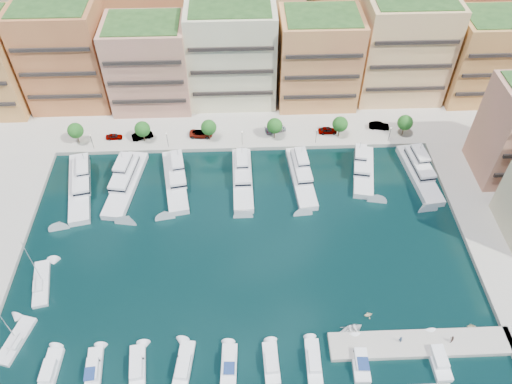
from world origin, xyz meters
TOP-DOWN VIEW (x-y plane):
  - ground at (0.00, 0.00)m, footprint 400.00×400.00m
  - north_quay at (0.00, 62.00)m, footprint 220.00×64.00m
  - hillside at (0.00, 110.00)m, footprint 240.00×40.00m
  - finger_pier at (30.00, -22.00)m, footprint 32.00×5.00m
  - apartment_1 at (-44.00, 51.99)m, footprint 20.00×16.50m
  - apartment_2 at (-23.00, 49.99)m, footprint 20.00×15.50m
  - apartment_3 at (-2.00, 51.99)m, footprint 22.00×16.50m
  - apartment_4 at (20.00, 49.99)m, footprint 20.00×15.50m
  - apartment_5 at (42.00, 51.99)m, footprint 22.00×16.50m
  - apartment_6 at (64.00, 49.99)m, footprint 20.00×15.50m
  - backblock_0 at (-55.00, 74.00)m, footprint 26.00×18.00m
  - backblock_1 at (-25.00, 74.00)m, footprint 26.00×18.00m
  - backblock_2 at (5.00, 74.00)m, footprint 26.00×18.00m
  - backblock_3 at (35.00, 74.00)m, footprint 26.00×18.00m
  - backblock_4 at (65.00, 74.00)m, footprint 26.00×18.00m
  - tree_0 at (-40.00, 33.50)m, footprint 3.80×3.80m
  - tree_1 at (-24.00, 33.50)m, footprint 3.80×3.80m
  - tree_2 at (-8.00, 33.50)m, footprint 3.80×3.80m
  - tree_3 at (8.00, 33.50)m, footprint 3.80×3.80m
  - tree_4 at (24.00, 33.50)m, footprint 3.80×3.80m
  - tree_5 at (40.00, 33.50)m, footprint 3.80×3.80m
  - lamppost_0 at (-36.00, 31.20)m, footprint 0.30×0.30m
  - lamppost_1 at (-18.00, 31.20)m, footprint 0.30×0.30m
  - lamppost_2 at (0.00, 31.20)m, footprint 0.30×0.30m
  - lamppost_3 at (18.00, 31.20)m, footprint 0.30×0.30m
  - lamppost_4 at (36.00, 31.20)m, footprint 0.30×0.30m
  - yacht_0 at (-36.93, 19.07)m, footprint 8.55×22.10m
  - yacht_1 at (-26.63, 19.50)m, footprint 8.05×21.14m
  - yacht_2 at (-15.49, 20.06)m, footprint 7.46×19.95m
  - yacht_3 at (-0.16, 20.06)m, footprint 4.51×19.56m
  - yacht_4 at (13.28, 20.05)m, footprint 5.74×19.70m
  - yacht_5 at (27.96, 21.51)m, footprint 7.34×16.88m
  - yacht_6 at (40.68, 20.15)m, footprint 6.53×19.69m
  - cruiser_0 at (-33.13, -24.59)m, footprint 2.95×8.20m
  - cruiser_1 at (-25.85, -24.60)m, footprint 3.12×7.99m
  - cruiser_2 at (-18.63, -24.59)m, footprint 3.49×8.40m
  - cruiser_3 at (-10.94, -24.60)m, footprint 3.67×9.30m
  - cruiser_4 at (-3.31, -24.60)m, footprint 2.92×7.40m
  - cruiser_5 at (3.79, -24.58)m, footprint 2.80×7.48m
  - cruiser_6 at (10.94, -24.59)m, footprint 2.59×8.12m
  - cruiser_7 at (18.85, -24.60)m, footprint 3.05×7.95m
  - cruiser_9 at (32.12, -24.59)m, footprint 2.91×8.50m
  - sailboat_1 at (-39.10, -7.00)m, footprint 4.83×10.73m
  - sailboat_0 at (-40.49, -18.67)m, footprint 5.16×9.55m
  - tender_3 at (39.89, -19.00)m, footprint 1.72×1.50m
  - tender_0 at (18.45, -18.93)m, footprint 5.16×4.57m
  - tender_1 at (21.94, -15.98)m, footprint 1.87×1.69m
  - car_0 at (-31.57, 34.66)m, footprint 4.05×1.71m
  - car_1 at (-24.60, 34.58)m, footprint 5.47×3.35m
  - car_2 at (-10.16, 34.81)m, footprint 5.90×3.08m
  - car_3 at (8.46, 35.94)m, footprint 5.83×3.83m
  - car_4 at (21.45, 34.90)m, footprint 4.69×1.94m
  - car_5 at (34.66, 36.14)m, footprint 5.23×2.48m
  - person_0 at (26.19, -21.68)m, footprint 0.70×0.67m
  - person_1 at (34.97, -22.02)m, footprint 1.05×1.02m

SIDE VIEW (x-z plane):
  - ground at x=0.00m, z-range 0.00..0.00m
  - north_quay at x=0.00m, z-range -1.00..1.00m
  - hillside at x=0.00m, z-range -29.00..29.00m
  - finger_pier at x=30.00m, z-range -1.00..1.00m
  - sailboat_1 at x=-39.10m, z-range -6.29..6.91m
  - sailboat_0 at x=-40.49m, z-range -6.29..6.91m
  - tender_1 at x=21.94m, z-range 0.00..0.86m
  - tender_3 at x=39.89m, z-range 0.00..0.88m
  - tender_0 at x=18.45m, z-range 0.00..0.89m
  - cruiser_3 at x=-10.94m, z-range -0.73..1.82m
  - cruiser_9 at x=32.12m, z-range -0.73..1.82m
  - cruiser_2 at x=-18.63m, z-range -0.73..1.82m
  - cruiser_0 at x=-33.13m, z-range -0.73..1.82m
  - cruiser_6 at x=10.94m, z-range -0.73..1.82m
  - cruiser_5 at x=3.79m, z-range -0.73..1.82m
  - cruiser_7 at x=18.85m, z-range -0.76..1.90m
  - cruiser_1 at x=-25.85m, z-range -0.76..1.90m
  - cruiser_4 at x=-3.31m, z-range -0.76..1.90m
  - yacht_1 at x=-26.63m, z-range -2.56..4.74m
  - yacht_4 at x=13.28m, z-range -2.56..4.74m
  - yacht_0 at x=-36.93m, z-range -2.44..4.86m
  - yacht_6 at x=40.68m, z-range -2.44..4.86m
  - yacht_2 at x=-15.49m, z-range -2.44..4.86m
  - yacht_3 at x=-0.16m, z-range -2.44..4.86m
  - yacht_5 at x=27.96m, z-range -2.44..4.86m
  - car_0 at x=-31.57m, z-range 1.00..2.37m
  - car_3 at x=8.46m, z-range 1.00..2.57m
  - car_2 at x=-10.16m, z-range 1.00..2.59m
  - car_4 at x=21.45m, z-range 1.00..2.59m
  - person_0 at x=26.19m, z-range 1.00..2.62m
  - car_5 at x=34.66m, z-range 1.00..2.66m
  - car_1 at x=-24.60m, z-range 1.00..2.70m
  - person_1 at x=34.97m, z-range 1.00..2.71m
  - lamppost_0 at x=-36.00m, z-range 1.73..5.93m
  - lamppost_1 at x=-18.00m, z-range 1.73..5.93m
  - lamppost_2 at x=0.00m, z-range 1.73..5.93m
  - lamppost_3 at x=18.00m, z-range 1.73..5.93m
  - lamppost_4 at x=36.00m, z-range 1.73..5.93m
  - tree_0 at x=-40.00m, z-range 1.92..7.57m
  - tree_1 at x=-24.00m, z-range 1.92..7.57m
  - tree_2 at x=-8.00m, z-range 1.92..7.57m
  - tree_3 at x=8.00m, z-range 1.92..7.57m
  - tree_4 at x=24.00m, z-range 1.92..7.57m
  - tree_5 at x=40.00m, z-range 1.92..7.57m
  - apartment_2 at x=-23.00m, z-range 0.91..23.71m
  - apartment_6 at x=64.00m, z-range 0.91..23.71m
  - apartment_4 at x=20.00m, z-range 0.91..24.71m
  - apartment_3 at x=-2.00m, z-range 0.91..26.71m
  - apartment_5 at x=42.00m, z-range 0.91..27.71m
  - apartment_1 at x=-44.00m, z-range 0.91..27.71m
  - backblock_0 at x=-55.00m, z-range 1.00..31.00m
  - backblock_1 at x=-25.00m, z-range 1.00..31.00m
  - backblock_2 at x=5.00m, z-range 1.00..31.00m
  - backblock_3 at x=35.00m, z-range 1.00..31.00m
  - backblock_4 at x=65.00m, z-range 1.00..31.00m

